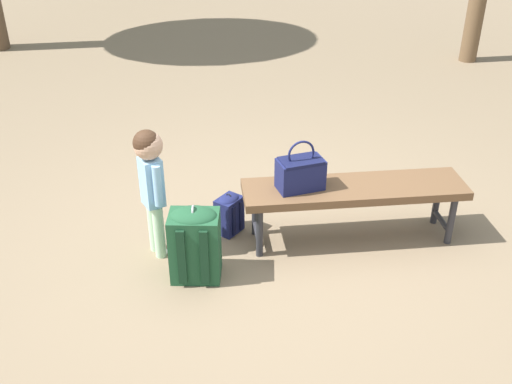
{
  "coord_description": "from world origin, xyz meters",
  "views": [
    {
      "loc": [
        -0.24,
        3.61,
        2.53
      ],
      "look_at": [
        0.05,
        0.0,
        0.45
      ],
      "focal_mm": 41.97,
      "sensor_mm": 36.0,
      "label": 1
    }
  ],
  "objects": [
    {
      "name": "ground_plane",
      "position": [
        0.0,
        0.0,
        0.0
      ],
      "size": [
        40.0,
        40.0,
        0.0
      ],
      "primitive_type": "plane",
      "color": "#7F6B51",
      "rests_on": "ground"
    },
    {
      "name": "park_bench",
      "position": [
        -0.65,
        -0.14,
        0.39
      ],
      "size": [
        1.65,
        0.7,
        0.45
      ],
      "color": "brown",
      "rests_on": "ground"
    },
    {
      "name": "handbag",
      "position": [
        -0.26,
        -0.08,
        0.58
      ],
      "size": [
        0.37,
        0.29,
        0.37
      ],
      "color": "#191E4C",
      "rests_on": "park_bench"
    },
    {
      "name": "child_standing",
      "position": [
        0.74,
        0.15,
        0.64
      ],
      "size": [
        0.19,
        0.22,
        0.96
      ],
      "color": "#B2D8B2",
      "rests_on": "ground"
    },
    {
      "name": "backpack_large",
      "position": [
        0.42,
        0.39,
        0.28
      ],
      "size": [
        0.34,
        0.31,
        0.56
      ],
      "color": "#1E4C2D",
      "rests_on": "ground"
    },
    {
      "name": "backpack_small",
      "position": [
        0.26,
        -0.16,
        0.16
      ],
      "size": [
        0.22,
        0.24,
        0.33
      ],
      "color": "#191E4C",
      "rests_on": "ground"
    }
  ]
}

